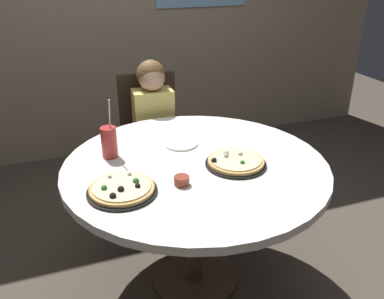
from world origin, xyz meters
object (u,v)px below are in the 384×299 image
at_px(soda_cup, 109,142).
at_px(dining_table, 195,178).
at_px(diner_child, 157,151).
at_px(plate_small, 180,144).
at_px(pizza_cheese, 122,189).
at_px(pizza_veggie, 236,162).
at_px(sauce_bowl, 182,181).
at_px(chair_wooden, 151,135).

bearing_deg(soda_cup, dining_table, -28.96).
relative_size(diner_child, soda_cup, 3.52).
bearing_deg(plate_small, pizza_cheese, -135.71).
xyz_separation_m(dining_table, soda_cup, (-0.38, 0.21, 0.17)).
distance_m(pizza_veggie, plate_small, 0.36).
distance_m(pizza_cheese, sauce_bowl, 0.27).
xyz_separation_m(chair_wooden, soda_cup, (-0.39, -0.70, 0.30)).
xyz_separation_m(soda_cup, sauce_bowl, (0.25, -0.39, -0.06)).
relative_size(pizza_veggie, pizza_cheese, 0.98).
height_order(soda_cup, sauce_bowl, soda_cup).
distance_m(diner_child, soda_cup, 0.73).
height_order(chair_wooden, sauce_bowl, chair_wooden).
bearing_deg(dining_table, plate_small, 90.51).
height_order(diner_child, sauce_bowl, diner_child).
height_order(chair_wooden, pizza_veggie, chair_wooden).
height_order(diner_child, pizza_veggie, diner_child).
relative_size(dining_table, soda_cup, 4.26).
xyz_separation_m(dining_table, diner_child, (-0.00, 0.73, -0.18)).
relative_size(chair_wooden, pizza_veggie, 3.17).
xyz_separation_m(diner_child, pizza_veggie, (0.18, -0.82, 0.28)).
distance_m(dining_table, soda_cup, 0.47).
xyz_separation_m(chair_wooden, diner_child, (-0.01, -0.18, -0.05)).
height_order(pizza_veggie, plate_small, pizza_veggie).
height_order(pizza_veggie, sauce_bowl, pizza_veggie).
xyz_separation_m(pizza_veggie, pizza_cheese, (-0.57, -0.07, 0.00)).
height_order(chair_wooden, plate_small, chair_wooden).
distance_m(chair_wooden, pizza_cheese, 1.17).
xyz_separation_m(diner_child, plate_small, (0.00, -0.50, 0.27)).
distance_m(dining_table, pizza_cheese, 0.44).
bearing_deg(soda_cup, pizza_cheese, -92.04).
relative_size(diner_child, pizza_cheese, 3.53).
bearing_deg(diner_child, dining_table, -89.69).
xyz_separation_m(sauce_bowl, plate_small, (0.13, 0.41, -0.02)).
height_order(dining_table, sauce_bowl, sauce_bowl).
relative_size(diner_child, pizza_veggie, 3.61).
height_order(dining_table, plate_small, plate_small).
bearing_deg(plate_small, pizza_veggie, -60.83).
bearing_deg(diner_child, pizza_veggie, -77.68).
bearing_deg(soda_cup, plate_small, 2.26).
xyz_separation_m(chair_wooden, sauce_bowl, (-0.14, -1.09, 0.24)).
distance_m(chair_wooden, diner_child, 0.19).
bearing_deg(chair_wooden, dining_table, -90.30).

